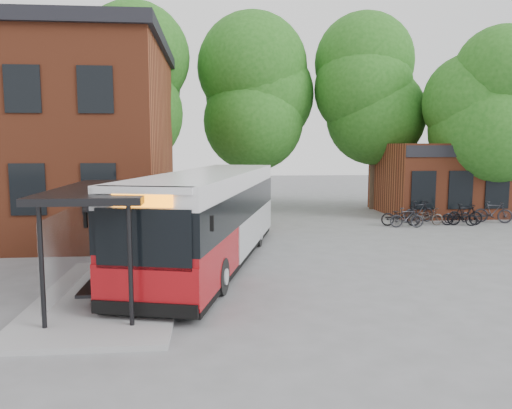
{
  "coord_description": "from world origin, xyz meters",
  "views": [
    {
      "loc": [
        -1.88,
        -13.76,
        3.93
      ],
      "look_at": [
        -0.45,
        2.26,
        2.0
      ],
      "focal_mm": 35.0,
      "sensor_mm": 36.0,
      "label": 1
    }
  ],
  "objects": [
    {
      "name": "ground",
      "position": [
        0.0,
        0.0,
        0.0
      ],
      "size": [
        100.0,
        100.0,
        0.0
      ],
      "primitive_type": "plane",
      "color": "slate"
    },
    {
      "name": "shop_row",
      "position": [
        15.0,
        14.0,
        2.0
      ],
      "size": [
        14.0,
        6.2,
        4.0
      ],
      "primitive_type": null,
      "color": "brown",
      "rests_on": "ground"
    },
    {
      "name": "bus_shelter",
      "position": [
        -4.5,
        -1.0,
        1.45
      ],
      "size": [
        3.6,
        7.0,
        2.9
      ],
      "primitive_type": null,
      "color": "black",
      "rests_on": "ground"
    },
    {
      "name": "bike_rail",
      "position": [
        9.28,
        10.0,
        0.19
      ],
      "size": [
        5.2,
        0.1,
        0.38
      ],
      "primitive_type": null,
      "color": "black",
      "rests_on": "ground"
    },
    {
      "name": "tree_0",
      "position": [
        -6.0,
        16.0,
        5.5
      ],
      "size": [
        7.92,
        7.92,
        11.0
      ],
      "primitive_type": null,
      "color": "#205917",
      "rests_on": "ground"
    },
    {
      "name": "tree_1",
      "position": [
        1.0,
        17.0,
        5.2
      ],
      "size": [
        7.92,
        7.92,
        10.4
      ],
      "primitive_type": null,
      "color": "#205917",
      "rests_on": "ground"
    },
    {
      "name": "tree_2",
      "position": [
        8.0,
        16.0,
        5.5
      ],
      "size": [
        7.92,
        7.92,
        11.0
      ],
      "primitive_type": null,
      "color": "#205917",
      "rests_on": "ground"
    },
    {
      "name": "tree_3",
      "position": [
        13.0,
        12.0,
        4.64
      ],
      "size": [
        7.04,
        7.04,
        9.28
      ],
      "primitive_type": null,
      "color": "#205917",
      "rests_on": "ground"
    },
    {
      "name": "city_bus",
      "position": [
        -1.92,
        2.64,
        1.52
      ],
      "size": [
        5.39,
        12.25,
        3.05
      ],
      "primitive_type": null,
      "rotation": [
        0.0,
        0.0,
        -0.25
      ],
      "color": "maroon",
      "rests_on": "ground"
    },
    {
      "name": "bicycle_0",
      "position": [
        7.26,
        9.51,
        0.5
      ],
      "size": [
        1.95,
        0.88,
        0.99
      ],
      "primitive_type": "imported",
      "rotation": [
        0.0,
        0.0,
        1.45
      ],
      "color": "black",
      "rests_on": "ground"
    },
    {
      "name": "bicycle_1",
      "position": [
        7.37,
        9.0,
        0.48
      ],
      "size": [
        1.63,
        0.63,
        0.96
      ],
      "primitive_type": "imported",
      "rotation": [
        0.0,
        0.0,
        1.45
      ],
      "color": "#26262C",
      "rests_on": "ground"
    },
    {
      "name": "bicycle_2",
      "position": [
        8.55,
        9.51,
        0.45
      ],
      "size": [
        1.71,
        0.64,
        0.89
      ],
      "primitive_type": "imported",
      "rotation": [
        0.0,
        0.0,
        1.6
      ],
      "color": "#423B36",
      "rests_on": "ground"
    },
    {
      "name": "bicycle_3",
      "position": [
        8.61,
        10.54,
        0.56
      ],
      "size": [
        1.93,
        1.04,
        1.12
      ],
      "primitive_type": "imported",
      "rotation": [
        0.0,
        0.0,
        1.87
      ],
      "color": "black",
      "rests_on": "ground"
    },
    {
      "name": "bicycle_4",
      "position": [
        10.16,
        9.35,
        0.44
      ],
      "size": [
        1.78,
        1.04,
        0.88
      ],
      "primitive_type": "imported",
      "rotation": [
        0.0,
        0.0,
        1.28
      ],
      "color": "black",
      "rests_on": "ground"
    },
    {
      "name": "bicycle_5",
      "position": [
        10.47,
        9.42,
        0.53
      ],
      "size": [
        1.8,
        0.59,
        1.07
      ],
      "primitive_type": "imported",
      "rotation": [
        0.0,
        0.0,
        1.52
      ],
      "color": "black",
      "rests_on": "ground"
    },
    {
      "name": "bicycle_6",
      "position": [
        10.47,
        10.22,
        0.41
      ],
      "size": [
        1.64,
        0.9,
        0.82
      ],
      "primitive_type": "imported",
      "rotation": [
        0.0,
        0.0,
        1.81
      ],
      "color": "black",
      "rests_on": "ground"
    },
    {
      "name": "bicycle_7",
      "position": [
        12.3,
        10.06,
        0.55
      ],
      "size": [
        1.89,
        1.16,
        1.1
      ],
      "primitive_type": "imported",
      "rotation": [
        0.0,
        0.0,
        1.19
      ],
      "color": "#232328",
      "rests_on": "ground"
    }
  ]
}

